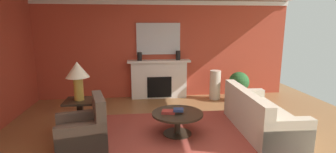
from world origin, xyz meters
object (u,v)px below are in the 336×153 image
at_px(fireplace, 159,80).
at_px(vase_mantel_left, 140,56).
at_px(mantel_mirror, 158,39).
at_px(coffee_table, 177,118).
at_px(side_table, 81,115).
at_px(armchair_near_window, 84,134).
at_px(vase_tall_corner, 215,85).
at_px(table_lamp, 78,73).
at_px(potted_plant, 239,84).
at_px(vase_mantel_right, 178,55).
at_px(sofa, 259,117).

xyz_separation_m(fireplace, vase_mantel_left, (-0.55, -0.05, 0.71)).
relative_size(mantel_mirror, coffee_table, 1.25).
distance_m(fireplace, mantel_mirror, 1.19).
xyz_separation_m(coffee_table, vase_mantel_left, (-0.70, 2.55, 0.90)).
bearing_deg(side_table, armchair_near_window, -74.62).
bearing_deg(vase_tall_corner, table_lamp, -148.27).
height_order(vase_tall_corner, potted_plant, vase_tall_corner).
height_order(coffee_table, side_table, side_table).
bearing_deg(vase_tall_corner, fireplace, 169.38).
relative_size(coffee_table, potted_plant, 1.20).
xyz_separation_m(side_table, vase_mantel_right, (2.29, 2.31, 0.86)).
height_order(mantel_mirror, sofa, mantel_mirror).
xyz_separation_m(mantel_mirror, potted_plant, (2.20, -0.70, -1.23)).
bearing_deg(fireplace, vase_mantel_right, -5.11).
distance_m(vase_mantel_left, potted_plant, 2.89).
relative_size(sofa, coffee_table, 2.13).
relative_size(armchair_near_window, potted_plant, 1.16).
bearing_deg(potted_plant, mantel_mirror, 162.41).
bearing_deg(vase_mantel_left, sofa, -47.26).
height_order(fireplace, vase_mantel_right, vase_mantel_right).
bearing_deg(sofa, mantel_mirror, 123.66).
xyz_separation_m(sofa, vase_tall_corner, (-0.23, 2.32, 0.12)).
bearing_deg(sofa, vase_mantel_left, 132.74).
bearing_deg(table_lamp, mantel_mirror, 55.00).
bearing_deg(fireplace, vase_mantel_left, -174.89).
relative_size(table_lamp, vase_tall_corner, 0.90).
relative_size(fireplace, coffee_table, 1.80).
bearing_deg(coffee_table, vase_tall_corner, 57.82).
distance_m(mantel_mirror, coffee_table, 3.05).
height_order(coffee_table, vase_tall_corner, vase_tall_corner).
xyz_separation_m(vase_mantel_right, vase_mantel_left, (-1.10, 0.00, -0.02)).
bearing_deg(vase_mantel_left, mantel_mirror, 17.18).
relative_size(armchair_near_window, vase_mantel_left, 4.10).
relative_size(fireplace, vase_mantel_right, 6.74).
relative_size(coffee_table, table_lamp, 1.33).
bearing_deg(side_table, coffee_table, -7.16).
relative_size(side_table, vase_mantel_left, 2.97).
relative_size(sofa, vase_mantel_left, 9.02).
height_order(mantel_mirror, potted_plant, mantel_mirror).
bearing_deg(mantel_mirror, coffee_table, -86.83).
xyz_separation_m(vase_mantel_left, potted_plant, (2.75, -0.53, -0.75)).
bearing_deg(vase_mantel_left, potted_plant, -10.85).
xyz_separation_m(fireplace, armchair_near_window, (-1.54, -3.06, -0.23)).
relative_size(armchair_near_window, vase_tall_corner, 1.16).
height_order(mantel_mirror, table_lamp, mantel_mirror).
distance_m(coffee_table, side_table, 1.90).
bearing_deg(vase_mantel_right, mantel_mirror, 162.82).
bearing_deg(table_lamp, vase_tall_corner, 31.73).
relative_size(coffee_table, side_table, 1.43).
height_order(sofa, armchair_near_window, armchair_near_window).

